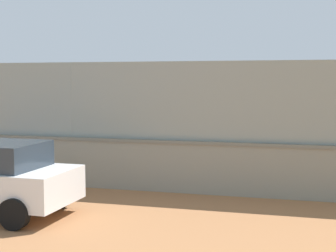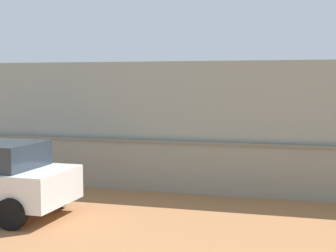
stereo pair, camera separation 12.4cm
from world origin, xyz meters
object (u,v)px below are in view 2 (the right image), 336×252
(player_foreground_swinging, at_px, (177,127))
(courtside_bench, at_px, (95,162))
(spare_ball_by_wall, at_px, (305,185))
(player_crossing_court, at_px, (244,116))
(player_at_service_line, at_px, (277,128))
(sports_ball, at_px, (266,140))

(player_foreground_swinging, height_order, courtside_bench, player_foreground_swinging)
(spare_ball_by_wall, bearing_deg, player_foreground_swinging, -52.15)
(player_crossing_court, distance_m, spare_ball_by_wall, 12.92)
(player_crossing_court, relative_size, player_at_service_line, 1.06)
(sports_ball, height_order, courtside_bench, courtside_bench)
(player_at_service_line, xyz_separation_m, spare_ball_by_wall, (-1.21, 7.15, -0.83))
(player_at_service_line, relative_size, courtside_bench, 0.99)
(player_at_service_line, distance_m, spare_ball_by_wall, 7.30)
(player_at_service_line, distance_m, sports_ball, 3.36)
(sports_ball, bearing_deg, courtside_bench, 68.18)
(player_at_service_line, height_order, sports_ball, player_at_service_line)
(player_at_service_line, bearing_deg, spare_ball_by_wall, 99.57)
(spare_ball_by_wall, bearing_deg, player_crossing_court, -75.65)
(player_foreground_swinging, bearing_deg, sports_ball, -134.14)
(player_crossing_court, relative_size, sports_ball, 13.42)
(player_foreground_swinging, xyz_separation_m, courtside_bench, (0.73, 6.85, -0.45))
(player_foreground_swinging, relative_size, courtside_bench, 0.98)
(player_crossing_court, bearing_deg, spare_ball_by_wall, 104.35)
(player_foreground_swinging, xyz_separation_m, sports_ball, (-3.43, -3.53, -0.85))
(courtside_bench, bearing_deg, player_crossing_court, -102.69)
(spare_ball_by_wall, xyz_separation_m, courtside_bench, (6.02, 0.05, 0.37))
(player_crossing_court, height_order, spare_ball_by_wall, player_crossing_court)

